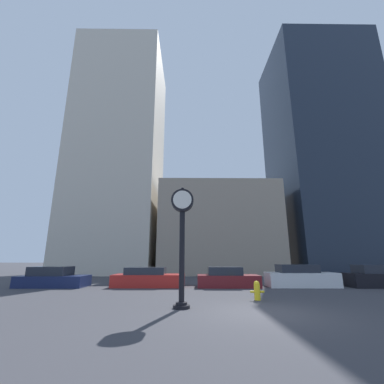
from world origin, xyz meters
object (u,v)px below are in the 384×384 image
at_px(street_clock, 182,226).
at_px(car_navy, 53,278).
at_px(car_maroon, 227,278).
at_px(car_black, 377,278).
at_px(car_white, 300,277).
at_px(fire_hydrant_near, 257,290).
at_px(car_red, 148,278).

bearing_deg(street_clock, car_navy, 139.38).
xyz_separation_m(car_maroon, car_black, (9.70, -0.25, 0.06)).
distance_m(car_navy, car_white, 16.21).
relative_size(car_white, fire_hydrant_near, 5.46).
height_order(car_red, car_maroon, car_maroon).
relative_size(street_clock, car_maroon, 1.16).
xyz_separation_m(car_black, fire_hydrant_near, (-9.15, -5.10, -0.17)).
bearing_deg(fire_hydrant_near, car_navy, 155.21).
height_order(car_maroon, fire_hydrant_near, car_maroon).
height_order(car_white, fire_hydrant_near, car_white).
bearing_deg(fire_hydrant_near, car_black, 29.15).
bearing_deg(car_black, car_navy, -179.13).
xyz_separation_m(car_navy, car_maroon, (11.40, -0.17, -0.00)).
height_order(street_clock, car_red, street_clock).
height_order(car_maroon, car_black, car_black).
bearing_deg(car_red, car_navy, -178.43).
xyz_separation_m(car_navy, car_black, (21.10, -0.42, 0.06)).
relative_size(street_clock, car_black, 1.20).
relative_size(car_navy, car_white, 0.95).
relative_size(street_clock, car_red, 1.00).
distance_m(street_clock, fire_hydrant_near, 4.66).
height_order(car_navy, car_red, car_navy).
bearing_deg(car_white, car_navy, -178.77).
bearing_deg(car_white, street_clock, -134.62).
bearing_deg(street_clock, car_red, 107.76).
height_order(street_clock, car_black, street_clock).
bearing_deg(car_black, car_maroon, -179.45).
distance_m(car_navy, car_maroon, 11.40).
relative_size(car_navy, car_red, 0.92).
distance_m(car_white, car_black, 4.90).
distance_m(street_clock, car_white, 10.79).
distance_m(car_red, car_maroon, 5.18).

